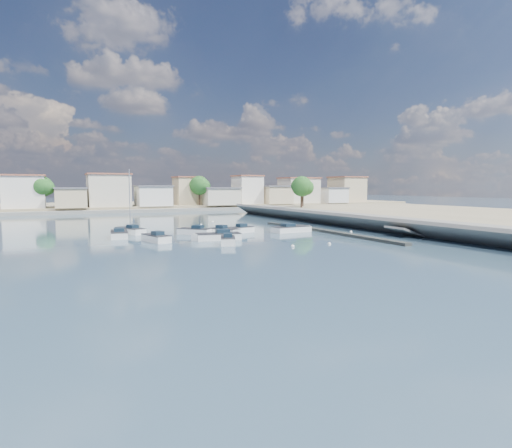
{
  "coord_description": "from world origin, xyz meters",
  "views": [
    {
      "loc": [
        -27.31,
        -37.34,
        6.41
      ],
      "look_at": [
        -2.98,
        14.5,
        1.4
      ],
      "focal_mm": 30.0,
      "sensor_mm": 36.0,
      "label": 1
    }
  ],
  "objects_px": {
    "motorboat_b": "(228,241)",
    "motorboat_d": "(238,230)",
    "motorboat_c": "(216,237)",
    "motorboat_g": "(225,232)",
    "sailboat": "(130,231)",
    "motorboat_e": "(119,234)",
    "motorboat_h": "(293,229)",
    "motorboat_a": "(155,238)",
    "motorboat_f": "(193,232)"
  },
  "relations": [
    {
      "from": "motorboat_b",
      "to": "motorboat_d",
      "type": "distance_m",
      "value": 11.4
    },
    {
      "from": "motorboat_b",
      "to": "motorboat_c",
      "type": "relative_size",
      "value": 0.71
    },
    {
      "from": "motorboat_g",
      "to": "sailboat",
      "type": "bearing_deg",
      "value": 148.98
    },
    {
      "from": "sailboat",
      "to": "motorboat_c",
      "type": "bearing_deg",
      "value": -54.32
    },
    {
      "from": "motorboat_b",
      "to": "motorboat_g",
      "type": "distance_m",
      "value": 9.22
    },
    {
      "from": "motorboat_e",
      "to": "motorboat_h",
      "type": "height_order",
      "value": "same"
    },
    {
      "from": "motorboat_h",
      "to": "motorboat_c",
      "type": "bearing_deg",
      "value": -162.87
    },
    {
      "from": "motorboat_h",
      "to": "motorboat_b",
      "type": "bearing_deg",
      "value": -148.69
    },
    {
      "from": "motorboat_g",
      "to": "motorboat_h",
      "type": "xyz_separation_m",
      "value": [
        9.96,
        -0.78,
        -0.0
      ]
    },
    {
      "from": "motorboat_e",
      "to": "sailboat",
      "type": "xyz_separation_m",
      "value": [
        1.89,
        3.91,
        0.05
      ]
    },
    {
      "from": "motorboat_a",
      "to": "motorboat_d",
      "type": "distance_m",
      "value": 13.13
    },
    {
      "from": "motorboat_b",
      "to": "motorboat_f",
      "type": "relative_size",
      "value": 0.94
    },
    {
      "from": "sailboat",
      "to": "motorboat_b",
      "type": "bearing_deg",
      "value": -61.82
    },
    {
      "from": "motorboat_b",
      "to": "motorboat_a",
      "type": "bearing_deg",
      "value": 141.25
    },
    {
      "from": "motorboat_d",
      "to": "motorboat_f",
      "type": "distance_m",
      "value": 6.19
    },
    {
      "from": "motorboat_f",
      "to": "motorboat_g",
      "type": "height_order",
      "value": "same"
    },
    {
      "from": "motorboat_f",
      "to": "motorboat_h",
      "type": "height_order",
      "value": "same"
    },
    {
      "from": "motorboat_e",
      "to": "motorboat_g",
      "type": "xyz_separation_m",
      "value": [
        13.28,
        -2.94,
        0.0
      ]
    },
    {
      "from": "motorboat_a",
      "to": "motorboat_d",
      "type": "xyz_separation_m",
      "value": [
        12.35,
        4.46,
        -0.0
      ]
    },
    {
      "from": "sailboat",
      "to": "motorboat_g",
      "type": "bearing_deg",
      "value": -31.02
    },
    {
      "from": "motorboat_d",
      "to": "motorboat_h",
      "type": "relative_size",
      "value": 0.75
    },
    {
      "from": "motorboat_e",
      "to": "motorboat_f",
      "type": "distance_m",
      "value": 9.54
    },
    {
      "from": "motorboat_e",
      "to": "sailboat",
      "type": "height_order",
      "value": "sailboat"
    },
    {
      "from": "motorboat_a",
      "to": "motorboat_b",
      "type": "height_order",
      "value": "same"
    },
    {
      "from": "motorboat_b",
      "to": "motorboat_h",
      "type": "height_order",
      "value": "same"
    },
    {
      "from": "motorboat_c",
      "to": "motorboat_h",
      "type": "bearing_deg",
      "value": 17.13
    },
    {
      "from": "motorboat_b",
      "to": "sailboat",
      "type": "height_order",
      "value": "sailboat"
    },
    {
      "from": "motorboat_e",
      "to": "motorboat_c",
      "type": "bearing_deg",
      "value": -37.02
    },
    {
      "from": "motorboat_a",
      "to": "motorboat_h",
      "type": "relative_size",
      "value": 0.79
    },
    {
      "from": "motorboat_b",
      "to": "motorboat_g",
      "type": "height_order",
      "value": "same"
    },
    {
      "from": "motorboat_f",
      "to": "motorboat_g",
      "type": "xyz_separation_m",
      "value": [
        3.77,
        -2.31,
        0.0
      ]
    },
    {
      "from": "motorboat_b",
      "to": "motorboat_g",
      "type": "bearing_deg",
      "value": 70.63
    },
    {
      "from": "motorboat_b",
      "to": "sailboat",
      "type": "bearing_deg",
      "value": 118.18
    },
    {
      "from": "motorboat_h",
      "to": "motorboat_d",
      "type": "bearing_deg",
      "value": 164.51
    },
    {
      "from": "motorboat_e",
      "to": "sailboat",
      "type": "bearing_deg",
      "value": 64.22
    },
    {
      "from": "motorboat_c",
      "to": "motorboat_h",
      "type": "distance_m",
      "value": 13.6
    },
    {
      "from": "motorboat_g",
      "to": "motorboat_h",
      "type": "relative_size",
      "value": 0.73
    },
    {
      "from": "motorboat_a",
      "to": "motorboat_e",
      "type": "bearing_deg",
      "value": 118.38
    },
    {
      "from": "motorboat_a",
      "to": "motorboat_h",
      "type": "bearing_deg",
      "value": 6.7
    },
    {
      "from": "motorboat_g",
      "to": "sailboat",
      "type": "relative_size",
      "value": 0.52
    },
    {
      "from": "motorboat_g",
      "to": "motorboat_c",
      "type": "bearing_deg",
      "value": -122.38
    },
    {
      "from": "motorboat_a",
      "to": "sailboat",
      "type": "relative_size",
      "value": 0.56
    },
    {
      "from": "motorboat_f",
      "to": "motorboat_a",
      "type": "bearing_deg",
      "value": -138.92
    },
    {
      "from": "motorboat_g",
      "to": "motorboat_h",
      "type": "height_order",
      "value": "same"
    },
    {
      "from": "motorboat_a",
      "to": "motorboat_f",
      "type": "xyz_separation_m",
      "value": [
        6.24,
        5.44,
        -0.0
      ]
    },
    {
      "from": "motorboat_c",
      "to": "sailboat",
      "type": "height_order",
      "value": "sailboat"
    },
    {
      "from": "motorboat_d",
      "to": "motorboat_e",
      "type": "bearing_deg",
      "value": 174.13
    },
    {
      "from": "motorboat_b",
      "to": "sailboat",
      "type": "xyz_separation_m",
      "value": [
        -8.33,
        15.55,
        0.05
      ]
    },
    {
      "from": "motorboat_a",
      "to": "motorboat_f",
      "type": "bearing_deg",
      "value": 41.08
    },
    {
      "from": "motorboat_a",
      "to": "motorboat_c",
      "type": "height_order",
      "value": "same"
    }
  ]
}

